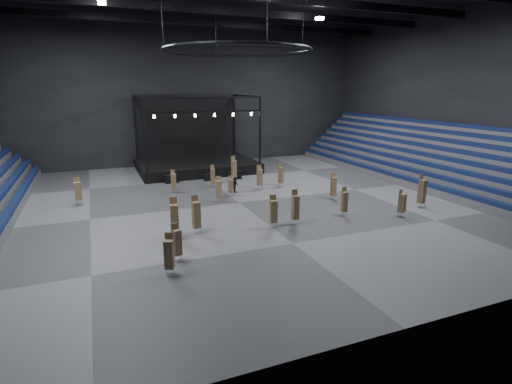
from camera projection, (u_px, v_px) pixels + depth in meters
name	position (u px, v px, depth m)	size (l,w,h in m)	color
floor	(239.00, 203.00, 35.98)	(50.00, 50.00, 0.00)	#555558
wall_back	(184.00, 96.00, 52.49)	(50.00, 0.20, 18.00)	black
wall_front	(428.00, 117.00, 14.89)	(50.00, 0.20, 18.00)	black
wall_right	(457.00, 98.00, 42.84)	(0.20, 42.00, 18.00)	black
bleachers_right	(435.00, 166.00, 43.93)	(7.20, 40.00, 6.40)	#535356
stage	(195.00, 158.00, 50.14)	(14.00, 10.00, 9.20)	black
truss_ring	(238.00, 50.00, 32.67)	(12.30, 12.30, 5.15)	black
flight_case_left	(171.00, 179.00, 43.28)	(1.34, 0.67, 0.89)	black
flight_case_mid	(209.00, 177.00, 44.53)	(1.13, 0.56, 0.75)	black
flight_case_right	(235.00, 175.00, 45.21)	(1.31, 0.66, 0.88)	black
chair_stack_0	(174.00, 181.00, 39.13)	(0.44, 0.44, 2.27)	silver
chair_stack_1	(281.00, 175.00, 41.65)	(0.56, 0.56, 2.39)	silver
chair_stack_2	(273.00, 211.00, 29.29)	(0.61, 0.61, 2.48)	silver
chair_stack_3	(169.00, 253.00, 21.84)	(0.63, 0.63, 2.43)	silver
chair_stack_4	(295.00, 207.00, 30.05)	(0.49, 0.49, 2.68)	silver
chair_stack_5	(177.00, 242.00, 23.66)	(0.57, 0.57, 2.33)	silver
chair_stack_6	(402.00, 203.00, 31.77)	(0.64, 0.64, 2.25)	silver
chair_stack_7	(196.00, 214.00, 28.06)	(0.56, 0.56, 2.79)	silver
chair_stack_8	(422.00, 191.00, 34.10)	(0.63, 0.63, 2.98)	silver
chair_stack_9	(219.00, 189.00, 35.89)	(0.58, 0.58, 2.37)	silver
chair_stack_10	(174.00, 218.00, 26.91)	(0.58, 0.58, 2.98)	silver
chair_stack_11	(260.00, 177.00, 40.44)	(0.50, 0.50, 2.48)	silver
chair_stack_12	(333.00, 186.00, 36.71)	(0.50, 0.50, 2.52)	silver
chair_stack_13	(78.00, 190.00, 35.08)	(0.56, 0.56, 2.43)	silver
chair_stack_14	(344.00, 201.00, 32.06)	(0.47, 0.47, 2.37)	silver
chair_stack_15	(234.00, 169.00, 43.62)	(0.51, 0.51, 2.84)	silver
chair_stack_16	(231.00, 185.00, 38.08)	(0.55, 0.55, 1.92)	silver
chair_stack_17	(213.00, 176.00, 41.36)	(0.46, 0.46, 2.31)	silver
man_center	(296.00, 200.00, 33.74)	(0.59, 0.38, 1.61)	black
crew_member	(235.00, 184.00, 39.51)	(0.74, 0.58, 1.53)	black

